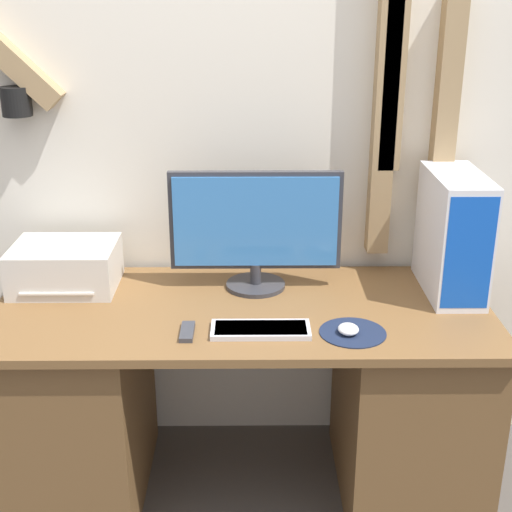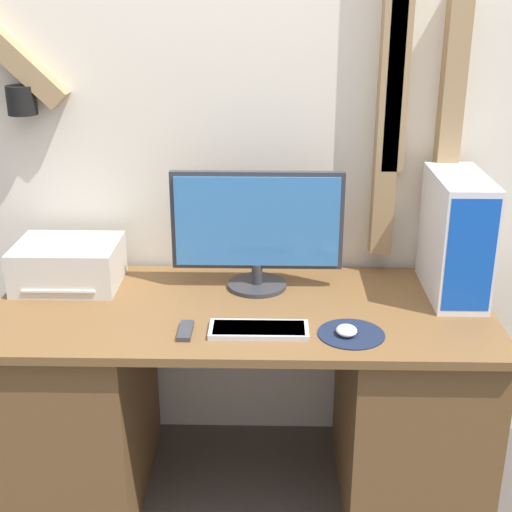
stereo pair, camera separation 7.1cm
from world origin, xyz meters
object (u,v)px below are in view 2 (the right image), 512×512
Objects in this scene: keyboard at (259,329)px; computer_tower at (456,236)px; mouse at (347,330)px; remote_control at (185,331)px; monitor at (257,227)px; printer at (68,264)px.

computer_tower is at bearing 25.63° from keyboard.
mouse is 0.61× the size of remote_control.
computer_tower is at bearing 40.34° from mouse.
computer_tower is (0.41, 0.35, 0.20)m from mouse.
mouse is (0.30, -0.39, -0.22)m from monitor.
mouse is 0.52m from remote_control.
monitor is 1.42× the size of computer_tower.
keyboard is 0.74× the size of computer_tower.
computer_tower is (0.69, 0.33, 0.21)m from keyboard.
printer is at bearing 158.41° from mouse.
keyboard is 0.28m from mouse.
computer_tower is at bearing 20.20° from remote_control.
monitor is at bearing 92.07° from keyboard.
monitor is 0.72m from printer.
mouse reaches higher than remote_control.
mouse is at bearing -139.66° from computer_tower.
printer is 2.93× the size of remote_control.
printer is at bearing 179.48° from monitor.
remote_control is (-0.93, -0.34, -0.21)m from computer_tower.
keyboard is at bearing 176.60° from mouse.
printer is (-0.70, 0.01, -0.16)m from monitor.
keyboard is 4.10× the size of mouse.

